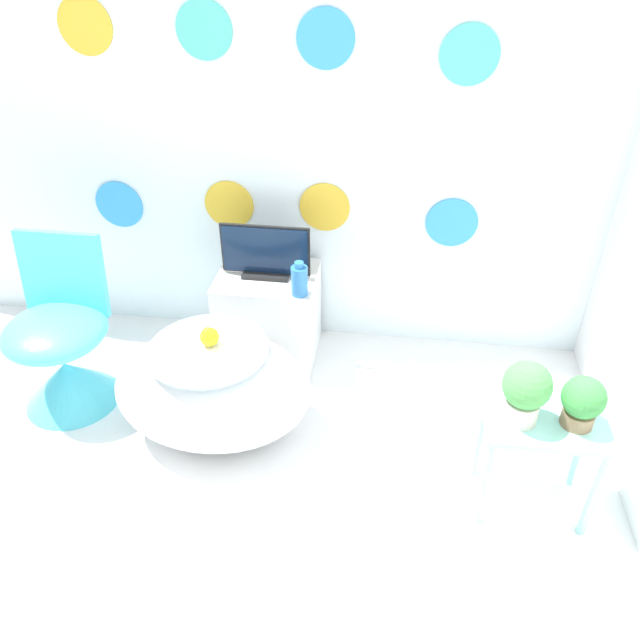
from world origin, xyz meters
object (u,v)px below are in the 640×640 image
at_px(chair, 63,354).
at_px(tv, 265,254).
at_px(bathtub, 213,388).
at_px(potted_plant_left, 526,390).
at_px(vase, 299,280).
at_px(potted_plant_right, 583,401).

relative_size(chair, tv, 1.85).
xyz_separation_m(bathtub, potted_plant_left, (1.25, -0.25, 0.35)).
relative_size(tv, vase, 2.53).
height_order(tv, vase, tv).
bearing_deg(tv, vase, -38.53).
xyz_separation_m(tv, potted_plant_right, (1.32, -0.84, -0.03)).
height_order(bathtub, tv, tv).
bearing_deg(tv, potted_plant_right, -32.57).
distance_m(bathtub, tv, 0.71).
bearing_deg(potted_plant_right, tv, 147.43).
height_order(bathtub, potted_plant_left, potted_plant_left).
bearing_deg(bathtub, vase, 54.57).
bearing_deg(potted_plant_left, tv, 142.83).
bearing_deg(tv, potted_plant_left, -37.17).
distance_m(tv, potted_plant_right, 1.57).
xyz_separation_m(bathtub, chair, (-0.75, 0.11, 0.03)).
bearing_deg(vase, bathtub, -125.43).
bearing_deg(bathtub, potted_plant_left, -11.31).
distance_m(vase, potted_plant_left, 1.16).
bearing_deg(chair, bathtub, -8.29).
bearing_deg(vase, potted_plant_left, -36.89).
bearing_deg(chair, potted_plant_right, -9.13).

